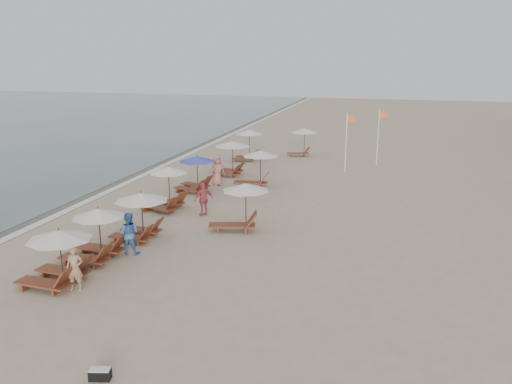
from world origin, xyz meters
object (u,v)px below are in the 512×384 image
(beachgoer_near, at_px, (75,268))
(beachgoer_far_b, at_px, (218,171))
(lounger_station_4, at_px, (194,173))
(lounger_station_6, at_px, (247,144))
(beachgoer_mid_a, at_px, (129,233))
(inland_station_2, at_px, (302,137))
(flag_pole_near, at_px, (347,140))
(beachgoer_far_a, at_px, (204,199))
(duffel_bag, at_px, (100,374))
(lounger_station_3, at_px, (165,190))
(inland_station_0, at_px, (239,204))
(lounger_station_2, at_px, (138,214))
(lounger_station_0, at_px, (55,258))
(lounger_station_1, at_px, (94,236))
(lounger_station_5, at_px, (230,157))
(inland_station_1, at_px, (256,165))

(beachgoer_near, bearing_deg, beachgoer_far_b, 73.41)
(lounger_station_4, height_order, lounger_station_6, lounger_station_6)
(lounger_station_4, distance_m, beachgoer_mid_a, 10.36)
(inland_station_2, bearing_deg, flag_pole_near, -51.77)
(beachgoer_near, relative_size, beachgoer_far_a, 0.93)
(duffel_bag, bearing_deg, lounger_station_6, 98.93)
(lounger_station_3, relative_size, inland_station_0, 0.88)
(lounger_station_2, relative_size, lounger_station_3, 1.02)
(lounger_station_0, distance_m, duffel_bag, 6.59)
(lounger_station_3, distance_m, inland_station_2, 17.22)
(beachgoer_far_a, distance_m, flag_pole_near, 13.51)
(lounger_station_1, relative_size, beachgoer_far_a, 1.47)
(lounger_station_5, relative_size, inland_station_0, 0.91)
(lounger_station_4, height_order, inland_station_0, inland_station_0)
(lounger_station_0, distance_m, lounger_station_1, 2.42)
(lounger_station_0, height_order, lounger_station_3, lounger_station_3)
(inland_station_0, bearing_deg, beachgoer_mid_a, -130.35)
(lounger_station_5, bearing_deg, lounger_station_0, -91.50)
(beachgoer_near, xyz_separation_m, beachgoer_far_b, (-0.28, 15.57, 0.14))
(lounger_station_4, height_order, beachgoer_far_a, lounger_station_4)
(lounger_station_0, distance_m, beachgoer_far_a, 9.41)
(lounger_station_4, height_order, lounger_station_5, lounger_station_5)
(inland_station_2, height_order, beachgoer_mid_a, inland_station_2)
(beachgoer_near, bearing_deg, lounger_station_0, 148.54)
(duffel_bag, height_order, flag_pole_near, flag_pole_near)
(inland_station_1, relative_size, duffel_bag, 4.72)
(lounger_station_1, distance_m, beachgoer_far_b, 12.93)
(lounger_station_6, bearing_deg, lounger_station_1, -90.32)
(lounger_station_1, height_order, beachgoer_far_a, lounger_station_1)
(lounger_station_2, bearing_deg, flag_pole_near, 65.47)
(lounger_station_2, relative_size, lounger_station_6, 1.08)
(lounger_station_2, relative_size, inland_station_0, 0.90)
(lounger_station_1, xyz_separation_m, beachgoer_mid_a, (0.99, 0.97, -0.10))
(lounger_station_6, relative_size, inland_station_1, 0.86)
(lounger_station_1, distance_m, inland_station_0, 6.74)
(lounger_station_3, height_order, beachgoer_far_b, lounger_station_3)
(lounger_station_0, bearing_deg, lounger_station_6, 89.61)
(inland_station_1, distance_m, flag_pole_near, 7.43)
(beachgoer_far_a, bearing_deg, lounger_station_5, -128.57)
(lounger_station_0, distance_m, lounger_station_2, 5.16)
(inland_station_0, height_order, beachgoer_near, inland_station_0)
(lounger_station_6, distance_m, beachgoer_mid_a, 20.06)
(lounger_station_1, bearing_deg, lounger_station_2, 79.08)
(lounger_station_3, height_order, duffel_bag, lounger_station_3)
(inland_station_2, relative_size, beachgoer_far_a, 1.45)
(lounger_station_3, xyz_separation_m, inland_station_0, (4.79, -2.21, 0.23))
(inland_station_2, height_order, beachgoer_far_b, inland_station_2)
(lounger_station_0, height_order, lounger_station_4, lounger_station_4)
(beachgoer_near, bearing_deg, lounger_station_5, 73.75)
(inland_station_2, bearing_deg, lounger_station_5, -112.93)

